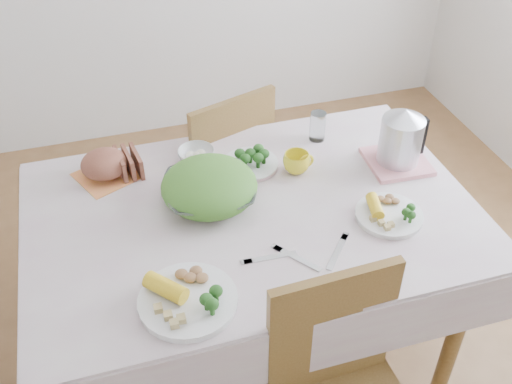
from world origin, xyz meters
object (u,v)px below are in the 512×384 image
object	(u,v)px
chair_far	(212,169)
yellow_mug	(296,163)
dinner_plate_right	(389,215)
dinner_plate_left	(188,301)
electric_kettle	(401,136)
dining_table	(252,288)
salad_bowl	(210,192)

from	to	relation	value
chair_far	yellow_mug	world-z (taller)	chair_far
chair_far	dinner_plate_right	distance (m)	0.98
yellow_mug	chair_far	bearing A→B (deg)	113.05
dinner_plate_left	electric_kettle	distance (m)	0.99
chair_far	yellow_mug	xyz separation A→B (m)	(0.21, -0.49, 0.34)
dining_table	yellow_mug	xyz separation A→B (m)	(0.22, 0.16, 0.43)
dining_table	yellow_mug	distance (m)	0.50
yellow_mug	electric_kettle	distance (m)	0.39
chair_far	salad_bowl	distance (m)	0.67
electric_kettle	dinner_plate_right	bearing A→B (deg)	-101.52
dinner_plate_left	yellow_mug	xyz separation A→B (m)	(0.51, 0.50, 0.03)
dining_table	dinner_plate_left	size ratio (longest dim) A/B	4.92
salad_bowl	dinner_plate_left	bearing A→B (deg)	-111.19
salad_bowl	electric_kettle	size ratio (longest dim) A/B	1.42
chair_far	dinner_plate_right	size ratio (longest dim) A/B	4.04
dining_table	dinner_plate_right	xyz separation A→B (m)	(0.42, -0.17, 0.40)
dining_table	dinner_plate_right	distance (m)	0.60
chair_far	electric_kettle	world-z (taller)	electric_kettle
dinner_plate_right	electric_kettle	distance (m)	0.34
dining_table	dinner_plate_right	world-z (taller)	dinner_plate_right
chair_far	salad_bowl	world-z (taller)	chair_far
dining_table	dinner_plate_left	distance (m)	0.60
dinner_plate_right	yellow_mug	world-z (taller)	yellow_mug
yellow_mug	salad_bowl	bearing A→B (deg)	-167.41
salad_bowl	dinner_plate_right	bearing A→B (deg)	-25.04
dining_table	electric_kettle	xyz separation A→B (m)	(0.59, 0.10, 0.51)
dinner_plate_left	salad_bowl	bearing A→B (deg)	68.81
electric_kettle	chair_far	bearing A→B (deg)	156.66
salad_bowl	electric_kettle	xyz separation A→B (m)	(0.71, 0.01, 0.08)
salad_bowl	electric_kettle	world-z (taller)	electric_kettle
salad_bowl	dining_table	bearing A→B (deg)	-35.24
dinner_plate_right	yellow_mug	bearing A→B (deg)	122.02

